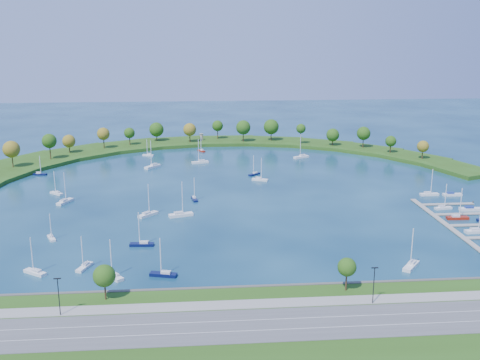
{
  "coord_description": "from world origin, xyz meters",
  "views": [
    {
      "loc": [
        -15.53,
        -245.35,
        70.19
      ],
      "look_at": [
        5.0,
        5.0,
        4.0
      ],
      "focal_mm": 41.98,
      "sensor_mm": 36.0,
      "label": 1
    }
  ],
  "objects": [
    {
      "name": "moored_boat_4",
      "position": [
        14.3,
        29.39,
        0.86
      ],
      "size": [
        6.46,
        6.11,
        10.22
      ],
      "rotation": [
        0.0,
        0.0,
        3.88
      ],
      "color": "#09103C",
      "rests_on": "ground"
    },
    {
      "name": "south_shoreline",
      "position": [
        0.03,
        -122.88,
        1.0
      ],
      "size": [
        420.0,
        43.1,
        11.6
      ],
      "color": "#294813",
      "rests_on": "ground"
    },
    {
      "name": "breakwater",
      "position": [
        -46.33,
        48.72,
        0.99
      ],
      "size": [
        286.74,
        247.64,
        2.0
      ],
      "color": "#294813",
      "rests_on": "ground"
    },
    {
      "name": "docked_boat_8",
      "position": [
        85.54,
        -33.51,
        0.87
      ],
      "size": [
        7.52,
        3.17,
        10.71
      ],
      "rotation": [
        0.0,
        0.0,
        0.16
      ],
      "color": "white",
      "rests_on": "ground"
    },
    {
      "name": "moored_boat_3",
      "position": [
        -77.77,
        1.69,
        0.87
      ],
      "size": [
        6.75,
        6.18,
        10.54
      ],
      "rotation": [
        0.0,
        0.0,
        2.43
      ],
      "color": "white",
      "rests_on": "ground"
    },
    {
      "name": "moored_boat_8",
      "position": [
        15.84,
        18.19,
        0.89
      ],
      "size": [
        8.06,
        4.79,
        11.45
      ],
      "rotation": [
        0.0,
        0.0,
        -0.36
      ],
      "color": "white",
      "rests_on": "ground"
    },
    {
      "name": "moored_boat_9",
      "position": [
        -40.32,
        -90.06,
        0.9
      ],
      "size": [
        6.92,
        7.69,
        11.91
      ],
      "rotation": [
        0.0,
        0.0,
        2.26
      ],
      "color": "white",
      "rests_on": "ground"
    },
    {
      "name": "moored_boat_7",
      "position": [
        45.69,
        67.12,
        0.97
      ],
      "size": [
        9.66,
        6.6,
        13.92
      ],
      "rotation": [
        0.0,
        0.0,
        3.6
      ],
      "color": "white",
      "rests_on": "ground"
    },
    {
      "name": "moored_boat_17",
      "position": [
        -21.69,
        -34.05,
        0.97
      ],
      "size": [
        9.93,
        5.31,
        14.06
      ],
      "rotation": [
        0.0,
        0.0,
        0.29
      ],
      "color": "white",
      "rests_on": "ground"
    },
    {
      "name": "moored_boat_16",
      "position": [
        -50.12,
        -82.35,
        0.87
      ],
      "size": [
        4.43,
        7.54,
        10.71
      ],
      "rotation": [
        0.0,
        0.0,
        4.36
      ],
      "color": "white",
      "rests_on": "ground"
    },
    {
      "name": "moored_boat_12",
      "position": [
        -38.29,
        49.88,
        1.0
      ],
      "size": [
        8.68,
        9.6,
        14.9
      ],
      "rotation": [
        0.0,
        0.0,
        4.02
      ],
      "color": "white",
      "rests_on": "ground"
    },
    {
      "name": "moored_boat_0",
      "position": [
        -64.13,
        -85.32,
        0.89
      ],
      "size": [
        7.67,
        6.33,
        11.54
      ],
      "rotation": [
        0.0,
        0.0,
        2.52
      ],
      "color": "white",
      "rests_on": "ground"
    },
    {
      "name": "moored_boat_6",
      "position": [
        -42.97,
        80.08,
        0.85
      ],
      "size": [
        6.89,
        3.99,
        9.78
      ],
      "rotation": [
        0.0,
        0.0,
        2.8
      ],
      "color": "white",
      "rests_on": "ground"
    },
    {
      "name": "moored_boat_10",
      "position": [
        50.2,
        -89.93,
        0.94
      ],
      "size": [
        7.56,
        8.41,
        13.03
      ],
      "rotation": [
        0.0,
        0.0,
        4.02
      ],
      "color": "white",
      "rests_on": "ground"
    },
    {
      "name": "docked_boat_6",
      "position": [
        85.51,
        -46.35,
        0.92
      ],
      "size": [
        8.55,
        2.65,
        12.47
      ],
      "rotation": [
        0.0,
        0.0,
        -0.03
      ],
      "color": "maroon",
      "rests_on": "ground"
    },
    {
      "name": "moored_boat_2",
      "position": [
        -25.61,
        -90.02,
        0.9
      ],
      "size": [
        8.41,
        4.29,
        11.91
      ],
      "rotation": [
        0.0,
        0.0,
        2.88
      ],
      "color": "#09103C",
      "rests_on": "ground"
    },
    {
      "name": "moored_boat_18",
      "position": [
        -11.59,
        89.96,
        0.85
      ],
      "size": [
        4.8,
        6.54,
        9.55
      ],
      "rotation": [
        0.0,
        0.0,
        2.09
      ],
      "color": "maroon",
      "rests_on": "ground"
    },
    {
      "name": "moored_boat_11",
      "position": [
        -34.15,
        -64.77,
        0.9
      ],
      "size": [
        8.25,
        2.81,
        11.93
      ],
      "rotation": [
        0.0,
        0.0,
        3.07
      ],
      "color": "#09103C",
      "rests_on": "ground"
    },
    {
      "name": "ground",
      "position": [
        0.0,
        0.0,
        0.0
      ],
      "size": [
        700.0,
        700.0,
        0.0
      ],
      "primitive_type": "plane",
      "color": "#07263E",
      "rests_on": "ground"
    },
    {
      "name": "moored_boat_5",
      "position": [
        -71.11,
        -12.12,
        0.94
      ],
      "size": [
        6.08,
        9.25,
        13.26
      ],
      "rotation": [
        0.0,
        0.0,
        1.14
      ],
      "color": "white",
      "rests_on": "ground"
    },
    {
      "name": "breakwater_trees",
      "position": [
        -17.55,
        88.39,
        10.65
      ],
      "size": [
        243.52,
        93.28,
        15.1
      ],
      "color": "#382314",
      "rests_on": "breakwater"
    },
    {
      "name": "moored_boat_14",
      "position": [
        -12.76,
        58.38,
        0.96
      ],
      "size": [
        9.62,
        4.82,
        13.63
      ],
      "rotation": [
        0.0,
        0.0,
        3.39
      ],
      "color": "white",
      "rests_on": "ground"
    },
    {
      "name": "harbor_tower",
      "position": [
        -11.15,
        116.68,
        4.26
      ],
      "size": [
        2.6,
        2.6,
        4.41
      ],
      "color": "gray",
      "rests_on": "breakwater"
    },
    {
      "name": "moored_boat_15",
      "position": [
        -66.37,
        -55.83,
        0.85
      ],
      "size": [
        4.35,
        6.64,
        9.52
      ],
      "rotation": [
        0.0,
        0.0,
        5.14
      ],
      "color": "white",
      "rests_on": "ground"
    },
    {
      "name": "docked_boat_11",
      "position": [
        97.88,
        -14.9,
        0.63
      ],
      "size": [
        8.45,
        2.56,
        1.71
      ],
      "rotation": [
        0.0,
        0.0,
        -0.02
      ],
      "color": "white",
      "rests_on": "ground"
    },
    {
      "name": "docked_boat_4",
      "position": [
        85.51,
        -61.54,
        0.93
      ],
      "size": [
        8.84,
        3.06,
        12.77
      ],
      "rotation": [
        0.0,
        0.0,
        0.07
      ],
      "color": "white",
      "rests_on": "ground"
    },
    {
      "name": "moored_boat_1",
      "position": [
        -94.43,
        38.27,
        0.85
      ],
      "size": [
        6.97,
        2.8,
        9.96
      ],
      "rotation": [
        0.0,
        0.0,
        6.15
      ],
      "color": "#09103C",
      "rests_on": "ground"
    },
    {
      "name": "docked_boat_10",
      "position": [
        87.92,
        -13.64,
        0.91
      ],
      "size": [
        8.3,
        2.53,
        12.12
      ],
      "rotation": [
        0.0,
        0.0,
        0.03
      ],
      "color": "white",
      "rests_on": "ground"
    },
    {
      "name": "moored_boat_13",
      "position": [
        -34.62,
        -32.49,
        0.93
      ],
      "size": [
        7.88,
        8.01,
        12.9
      ],
      "rotation": [
        0.0,
        0.0,
        0.8
      ],
      "color": "white",
      "rests_on": "ground"
    },
    {
      "name": "moored_boat_19",
      "position": [
        -16.23,
        -12.35,
        0.86
      ],
      "size": [
        3.1,
        7.15,
        10.17
      ],
      "rotation": [
        0.0,
        0.0,
        4.88
      ],
      "color": "#09103C",
      "rests_on": "ground"
    },
    {
      "name": "dock_system",
      "position": [
        85.3,
        -61.0,
        0.35
      ],
      "size": [
        24.28,
        82.0,
        1.6
      ],
      "color": "gray",
      "rests_on": "ground"
    },
    {
      "name": "docked_boat_9",
      "position": [
        95.96,
        -36.31,
        0.71
      ],
      "size": [
        9.64,
        3.24,
        1.94
      ],
      "rotation": [
        0.0,
        0.0,
        -0.06
      ],
      "color": "white",
      "rests_on": "ground"
    }
  ]
}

